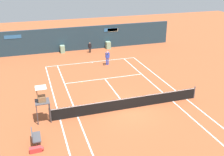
{
  "coord_description": "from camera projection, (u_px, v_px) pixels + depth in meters",
  "views": [
    {
      "loc": [
        -6.9,
        -17.19,
        10.35
      ],
      "look_at": [
        0.16,
        4.52,
        0.8
      ],
      "focal_mm": 42.9,
      "sensor_mm": 36.0,
      "label": 1
    }
  ],
  "objects": [
    {
      "name": "player_on_baseline",
      "position": [
        107.0,
        56.0,
        30.06
      ],
      "size": [
        0.58,
        0.76,
        1.88
      ],
      "rotation": [
        0.0,
        0.0,
        3.29
      ],
      "color": "blue",
      "rests_on": "ground_plane"
    },
    {
      "name": "tennis_net",
      "position": [
        128.0,
        103.0,
        20.85
      ],
      "size": [
        12.1,
        0.1,
        1.07
      ],
      "color": "#4C4C51",
      "rests_on": "ground_plane"
    },
    {
      "name": "umpire_chair",
      "position": [
        42.0,
        100.0,
        18.78
      ],
      "size": [
        1.0,
        1.0,
        2.65
      ],
      "rotation": [
        0.0,
        0.0,
        -1.57
      ],
      "color": "#47474C",
      "rests_on": "ground_plane"
    },
    {
      "name": "equipment_bag",
      "position": [
        37.0,
        149.0,
        16.11
      ],
      "size": [
        0.86,
        0.31,
        0.32
      ],
      "color": "#DB3838",
      "rests_on": "ground_plane"
    },
    {
      "name": "player_bench",
      "position": [
        35.0,
        136.0,
        16.77
      ],
      "size": [
        0.54,
        1.18,
        0.88
      ],
      "rotation": [
        0.0,
        0.0,
        -1.57
      ],
      "color": "#38383D",
      "rests_on": "ground_plane"
    },
    {
      "name": "ball_kid_right_post",
      "position": [
        90.0,
        47.0,
        34.45
      ],
      "size": [
        0.45,
        0.19,
        1.36
      ],
      "rotation": [
        0.0,
        0.0,
        3.13
      ],
      "color": "black",
      "rests_on": "ground_plane"
    },
    {
      "name": "tennis_ball_by_sideline",
      "position": [
        82.0,
        82.0,
        25.72
      ],
      "size": [
        0.07,
        0.07,
        0.07
      ],
      "primitive_type": "sphere",
      "color": "#CCE033",
      "rests_on": "ground_plane"
    },
    {
      "name": "ground_plane",
      "position": [
        125.0,
        105.0,
        21.55
      ],
      "size": [
        80.0,
        80.0,
        0.01
      ],
      "color": "#A8512D"
    },
    {
      "name": "sponsor_back_wall",
      "position": [
        82.0,
        39.0,
        35.36
      ],
      "size": [
        25.0,
        1.02,
        3.11
      ],
      "color": "#233D4C",
      "rests_on": "ground_plane"
    }
  ]
}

